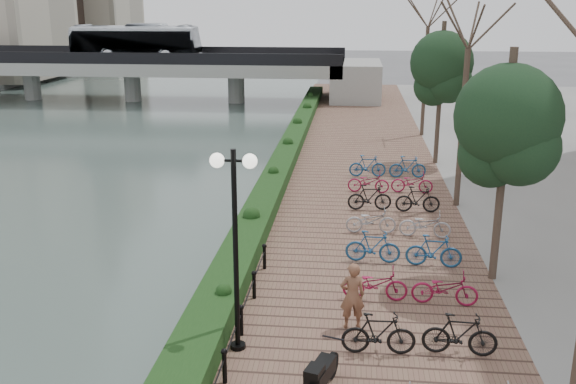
# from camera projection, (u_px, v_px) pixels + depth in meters

# --- Properties ---
(river_water) EXTENTS (30.00, 130.00, 0.02)m
(river_water) POSITION_uv_depth(u_px,v_px,m) (15.00, 153.00, 36.08)
(river_water) COLOR #495C55
(river_water) RESTS_ON ground
(promenade) EXTENTS (8.00, 75.00, 0.50)m
(promenade) POSITION_uv_depth(u_px,v_px,m) (353.00, 197.00, 26.99)
(promenade) COLOR brown
(promenade) RESTS_ON ground
(hedge) EXTENTS (1.10, 56.00, 0.60)m
(hedge) POSITION_uv_depth(u_px,v_px,m) (280.00, 168.00, 29.55)
(hedge) COLOR #143312
(hedge) RESTS_ON promenade
(lamppost) EXTENTS (1.02, 0.32, 4.66)m
(lamppost) POSITION_uv_depth(u_px,v_px,m) (235.00, 208.00, 13.73)
(lamppost) COLOR black
(lamppost) RESTS_ON promenade
(motorcycle) EXTENTS (0.91, 1.60, 0.96)m
(motorcycle) POSITION_uv_depth(u_px,v_px,m) (322.00, 373.00, 12.83)
(motorcycle) COLOR black
(motorcycle) RESTS_ON promenade
(pedestrian) EXTENTS (0.68, 0.51, 1.68)m
(pedestrian) POSITION_uv_depth(u_px,v_px,m) (352.00, 296.00, 15.38)
(pedestrian) COLOR brown
(pedestrian) RESTS_ON promenade
(bicycle_parking) EXTENTS (2.40, 19.89, 1.00)m
(bicycle_parking) POSITION_uv_depth(u_px,v_px,m) (401.00, 237.00, 20.33)
(bicycle_parking) COLOR #A3A3A7
(bicycle_parking) RESTS_ON promenade
(street_trees) EXTENTS (3.20, 37.12, 6.80)m
(street_trees) POSITION_uv_depth(u_px,v_px,m) (478.00, 143.00, 21.03)
(street_trees) COLOR #3B3123
(street_trees) RESTS_ON promenade
(bridge) EXTENTS (36.00, 10.77, 6.50)m
(bridge) POSITION_uv_depth(u_px,v_px,m) (132.00, 61.00, 54.21)
(bridge) COLOR gray
(bridge) RESTS_ON ground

